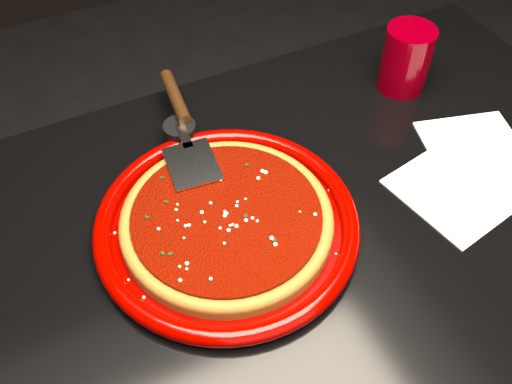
# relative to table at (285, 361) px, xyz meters

# --- Properties ---
(table) EXTENTS (1.20, 0.80, 0.75)m
(table) POSITION_rel_table_xyz_m (0.00, 0.00, 0.00)
(table) COLOR black
(table) RESTS_ON floor
(plate) EXTENTS (0.46, 0.46, 0.03)m
(plate) POSITION_rel_table_xyz_m (-0.07, 0.07, 0.39)
(plate) COLOR #710100
(plate) RESTS_ON table
(pizza_crust) EXTENTS (0.37, 0.37, 0.01)m
(pizza_crust) POSITION_rel_table_xyz_m (-0.07, 0.07, 0.39)
(pizza_crust) COLOR brown
(pizza_crust) RESTS_ON plate
(pizza_crust_rim) EXTENTS (0.37, 0.37, 0.02)m
(pizza_crust_rim) POSITION_rel_table_xyz_m (-0.07, 0.07, 0.40)
(pizza_crust_rim) COLOR brown
(pizza_crust_rim) RESTS_ON plate
(pizza_sauce) EXTENTS (0.33, 0.33, 0.01)m
(pizza_sauce) POSITION_rel_table_xyz_m (-0.07, 0.07, 0.41)
(pizza_sauce) COLOR #6F0B01
(pizza_sauce) RESTS_ON plate
(parmesan_dusting) EXTENTS (0.26, 0.26, 0.01)m
(parmesan_dusting) POSITION_rel_table_xyz_m (-0.07, 0.07, 0.41)
(parmesan_dusting) COLOR beige
(parmesan_dusting) RESTS_ON plate
(basil_flecks) EXTENTS (0.23, 0.23, 0.00)m
(basil_flecks) POSITION_rel_table_xyz_m (-0.07, 0.07, 0.41)
(basil_flecks) COLOR black
(basil_flecks) RESTS_ON plate
(pizza_server) EXTENTS (0.12, 0.31, 0.02)m
(pizza_server) POSITION_rel_table_xyz_m (-0.06, 0.25, 0.42)
(pizza_server) COLOR silver
(pizza_server) RESTS_ON plate
(cup) EXTENTS (0.09, 0.09, 0.12)m
(cup) POSITION_rel_table_xyz_m (0.34, 0.23, 0.43)
(cup) COLOR #77000B
(cup) RESTS_ON table
(napkin_a) EXTENTS (0.19, 0.19, 0.00)m
(napkin_a) POSITION_rel_table_xyz_m (0.27, -0.01, 0.38)
(napkin_a) COLOR white
(napkin_a) RESTS_ON table
(napkin_b) EXTENTS (0.19, 0.20, 0.00)m
(napkin_b) POSITION_rel_table_xyz_m (0.35, 0.03, 0.38)
(napkin_b) COLOR white
(napkin_b) RESTS_ON table
(ramekin) EXTENTS (0.05, 0.05, 0.04)m
(ramekin) POSITION_rel_table_xyz_m (-0.07, 0.26, 0.39)
(ramekin) COLOR black
(ramekin) RESTS_ON table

